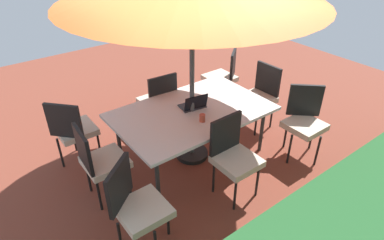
{
  "coord_description": "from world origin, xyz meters",
  "views": [
    {
      "loc": [
        2.22,
        2.95,
        2.89
      ],
      "look_at": [
        0.0,
        0.0,
        0.58
      ],
      "focal_mm": 31.29,
      "sensor_mm": 36.0,
      "label": 1
    }
  ],
  "objects_px": {
    "chair_east": "(99,159)",
    "laptop": "(194,105)",
    "chair_north": "(233,154)",
    "dining_table": "(192,113)",
    "chair_northwest": "(304,119)",
    "cup": "(202,118)",
    "chair_northeast": "(136,204)",
    "chair_south": "(159,99)",
    "chair_west": "(260,94)",
    "chair_southwest": "(223,75)",
    "chair_southeast": "(73,128)"
  },
  "relations": [
    {
      "from": "chair_east",
      "to": "laptop",
      "type": "height_order",
      "value": "chair_east"
    },
    {
      "from": "chair_east",
      "to": "chair_north",
      "type": "xyz_separation_m",
      "value": [
        -1.25,
        0.83,
        0.0
      ]
    },
    {
      "from": "dining_table",
      "to": "chair_north",
      "type": "relative_size",
      "value": 2.02
    },
    {
      "from": "chair_northwest",
      "to": "cup",
      "type": "relative_size",
      "value": 10.48
    },
    {
      "from": "chair_northeast",
      "to": "cup",
      "type": "bearing_deg",
      "value": -14.11
    },
    {
      "from": "chair_south",
      "to": "chair_northwest",
      "type": "bearing_deg",
      "value": 131.91
    },
    {
      "from": "chair_northeast",
      "to": "chair_north",
      "type": "xyz_separation_m",
      "value": [
        -1.25,
        -0.01,
        0.0
      ]
    },
    {
      "from": "chair_east",
      "to": "laptop",
      "type": "relative_size",
      "value": 2.76
    },
    {
      "from": "chair_west",
      "to": "chair_northwest",
      "type": "xyz_separation_m",
      "value": [
        0.06,
        0.86,
        0.0
      ]
    },
    {
      "from": "chair_west",
      "to": "dining_table",
      "type": "bearing_deg",
      "value": -91.7
    },
    {
      "from": "chair_south",
      "to": "chair_southwest",
      "type": "relative_size",
      "value": 1.0
    },
    {
      "from": "chair_west",
      "to": "chair_south",
      "type": "xyz_separation_m",
      "value": [
        1.31,
        -0.77,
        0.0
      ]
    },
    {
      "from": "chair_northwest",
      "to": "chair_southeast",
      "type": "bearing_deg",
      "value": -170.13
    },
    {
      "from": "chair_northwest",
      "to": "chair_north",
      "type": "height_order",
      "value": "same"
    },
    {
      "from": "chair_northeast",
      "to": "chair_west",
      "type": "xyz_separation_m",
      "value": [
        -2.58,
        -0.85,
        0.0
      ]
    },
    {
      "from": "chair_southeast",
      "to": "cup",
      "type": "height_order",
      "value": "chair_southeast"
    },
    {
      "from": "chair_south",
      "to": "laptop",
      "type": "height_order",
      "value": "chair_south"
    },
    {
      "from": "dining_table",
      "to": "chair_southeast",
      "type": "bearing_deg",
      "value": -30.97
    },
    {
      "from": "chair_northeast",
      "to": "chair_east",
      "type": "distance_m",
      "value": 0.83
    },
    {
      "from": "chair_southwest",
      "to": "chair_west",
      "type": "bearing_deg",
      "value": 49.13
    },
    {
      "from": "chair_northeast",
      "to": "chair_northwest",
      "type": "relative_size",
      "value": 1.0
    },
    {
      "from": "chair_north",
      "to": "dining_table",
      "type": "bearing_deg",
      "value": 86.17
    },
    {
      "from": "chair_northwest",
      "to": "laptop",
      "type": "xyz_separation_m",
      "value": [
        1.17,
        -0.88,
        0.22
      ]
    },
    {
      "from": "dining_table",
      "to": "chair_south",
      "type": "height_order",
      "value": "chair_south"
    },
    {
      "from": "dining_table",
      "to": "chair_northeast",
      "type": "xyz_separation_m",
      "value": [
        1.29,
        0.84,
        -0.13
      ]
    },
    {
      "from": "chair_northeast",
      "to": "chair_west",
      "type": "relative_size",
      "value": 1.0
    },
    {
      "from": "laptop",
      "to": "chair_east",
      "type": "bearing_deg",
      "value": 11.13
    },
    {
      "from": "chair_southeast",
      "to": "cup",
      "type": "bearing_deg",
      "value": -172.89
    },
    {
      "from": "cup",
      "to": "dining_table",
      "type": "bearing_deg",
      "value": -101.55
    },
    {
      "from": "laptop",
      "to": "chair_south",
      "type": "bearing_deg",
      "value": -74.85
    },
    {
      "from": "chair_northwest",
      "to": "cup",
      "type": "xyz_separation_m",
      "value": [
        1.29,
        -0.56,
        0.22
      ]
    },
    {
      "from": "chair_south",
      "to": "chair_southeast",
      "type": "xyz_separation_m",
      "value": [
        1.28,
        -0.0,
        0.0
      ]
    },
    {
      "from": "chair_northeast",
      "to": "cup",
      "type": "relative_size",
      "value": 10.48
    },
    {
      "from": "dining_table",
      "to": "cup",
      "type": "bearing_deg",
      "value": 78.45
    },
    {
      "from": "chair_east",
      "to": "chair_southeast",
      "type": "distance_m",
      "value": 0.79
    },
    {
      "from": "chair_west",
      "to": "cup",
      "type": "bearing_deg",
      "value": -79.89
    },
    {
      "from": "chair_northeast",
      "to": "chair_east",
      "type": "height_order",
      "value": "same"
    },
    {
      "from": "chair_southwest",
      "to": "chair_northwest",
      "type": "bearing_deg",
      "value": 47.6
    },
    {
      "from": "chair_northwest",
      "to": "laptop",
      "type": "relative_size",
      "value": 2.76
    },
    {
      "from": "chair_north",
      "to": "laptop",
      "type": "xyz_separation_m",
      "value": [
        -0.1,
        -0.87,
        0.22
      ]
    },
    {
      "from": "chair_southeast",
      "to": "laptop",
      "type": "xyz_separation_m",
      "value": [
        -1.36,
        0.74,
        0.22
      ]
    },
    {
      "from": "chair_northeast",
      "to": "chair_northwest",
      "type": "height_order",
      "value": "same"
    },
    {
      "from": "chair_south",
      "to": "chair_north",
      "type": "xyz_separation_m",
      "value": [
        0.02,
        1.61,
        0.0
      ]
    },
    {
      "from": "laptop",
      "to": "dining_table",
      "type": "bearing_deg",
      "value": 44.71
    },
    {
      "from": "chair_northeast",
      "to": "chair_east",
      "type": "xyz_separation_m",
      "value": [
        0.0,
        -0.83,
        0.0
      ]
    },
    {
      "from": "chair_north",
      "to": "chair_southeast",
      "type": "relative_size",
      "value": 1.0
    },
    {
      "from": "chair_south",
      "to": "chair_north",
      "type": "bearing_deg",
      "value": 93.62
    },
    {
      "from": "chair_northeast",
      "to": "chair_southwest",
      "type": "bearing_deg",
      "value": -5.27
    },
    {
      "from": "chair_northeast",
      "to": "chair_north",
      "type": "bearing_deg",
      "value": -38.11
    },
    {
      "from": "chair_east",
      "to": "cup",
      "type": "distance_m",
      "value": 1.28
    }
  ]
}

